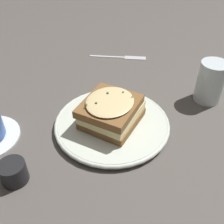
% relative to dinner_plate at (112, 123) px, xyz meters
% --- Properties ---
extents(ground_plane, '(2.40, 2.40, 0.00)m').
position_rel_dinner_plate_xyz_m(ground_plane, '(-0.02, 0.03, -0.01)').
color(ground_plane, '#514C47').
extents(dinner_plate, '(0.27, 0.27, 0.02)m').
position_rel_dinner_plate_xyz_m(dinner_plate, '(0.00, 0.00, 0.00)').
color(dinner_plate, silver).
rests_on(dinner_plate, ground_plane).
extents(sandwich, '(0.15, 0.14, 0.07)m').
position_rel_dinner_plate_xyz_m(sandwich, '(-0.00, 0.00, 0.04)').
color(sandwich, brown).
rests_on(sandwich, dinner_plate).
extents(water_glass, '(0.07, 0.07, 0.11)m').
position_rel_dinner_plate_xyz_m(water_glass, '(0.18, -0.21, 0.05)').
color(water_glass, silver).
rests_on(water_glass, ground_plane).
extents(fork, '(0.05, 0.19, 0.00)m').
position_rel_dinner_plate_xyz_m(fork, '(0.34, 0.06, -0.01)').
color(fork, silver).
rests_on(fork, ground_plane).
extents(condiment_pot, '(0.05, 0.05, 0.04)m').
position_rel_dinner_plate_xyz_m(condiment_pot, '(-0.20, 0.13, 0.01)').
color(condiment_pot, black).
rests_on(condiment_pot, ground_plane).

